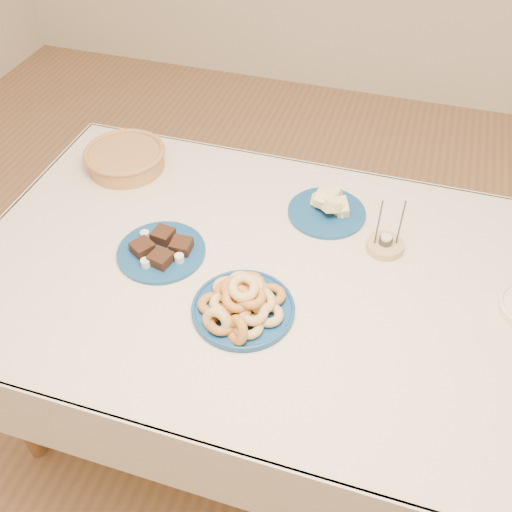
# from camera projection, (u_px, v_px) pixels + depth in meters

# --- Properties ---
(ground) EXTENTS (5.00, 5.00, 0.00)m
(ground) POSITION_uv_depth(u_px,v_px,m) (260.00, 406.00, 2.16)
(ground) COLOR #896140
(ground) RESTS_ON ground
(dining_table) EXTENTS (1.71, 1.11, 0.75)m
(dining_table) POSITION_uv_depth(u_px,v_px,m) (261.00, 294.00, 1.71)
(dining_table) COLOR brown
(dining_table) RESTS_ON ground
(donut_platter) EXTENTS (0.35, 0.35, 0.13)m
(donut_platter) POSITION_uv_depth(u_px,v_px,m) (242.00, 304.00, 1.49)
(donut_platter) COLOR navy
(donut_platter) RESTS_ON dining_table
(melon_plate) EXTENTS (0.25, 0.25, 0.09)m
(melon_plate) POSITION_uv_depth(u_px,v_px,m) (328.00, 207.00, 1.79)
(melon_plate) COLOR navy
(melon_plate) RESTS_ON dining_table
(brownie_plate) EXTENTS (0.31, 0.31, 0.05)m
(brownie_plate) POSITION_uv_depth(u_px,v_px,m) (161.00, 250.00, 1.67)
(brownie_plate) COLOR navy
(brownie_plate) RESTS_ON dining_table
(wicker_basket) EXTENTS (0.31, 0.31, 0.07)m
(wicker_basket) POSITION_uv_depth(u_px,v_px,m) (125.00, 158.00, 1.96)
(wicker_basket) COLOR olive
(wicker_basket) RESTS_ON dining_table
(candle_holder) EXTENTS (0.14, 0.14, 0.18)m
(candle_holder) POSITION_uv_depth(u_px,v_px,m) (385.00, 245.00, 1.68)
(candle_holder) COLOR tan
(candle_holder) RESTS_ON dining_table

